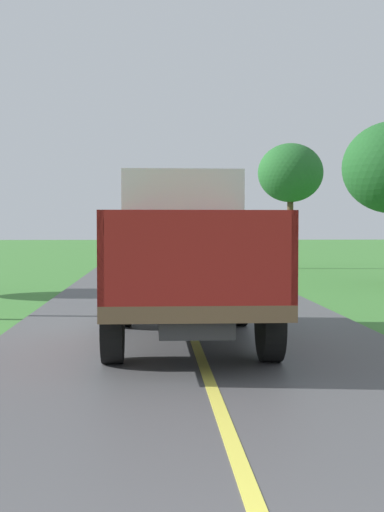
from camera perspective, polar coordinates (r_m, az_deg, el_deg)
banana_truck_near at (r=11.56m, az=-0.75°, el=0.35°), size 2.38×5.82×2.80m
roadside_tree_mid_right at (r=31.77m, az=8.16°, el=6.79°), size 2.96×2.96×5.68m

